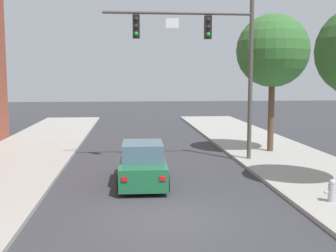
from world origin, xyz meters
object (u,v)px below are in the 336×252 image
object	(u,v)px
traffic_signal_mast	(209,49)
car_lead_green	(143,165)
street_tree_second	(273,51)
fire_hydrant	(332,190)

from	to	relation	value
traffic_signal_mast	car_lead_green	bearing A→B (deg)	-130.94
traffic_signal_mast	street_tree_second	world-z (taller)	traffic_signal_mast
car_lead_green	fire_hydrant	bearing A→B (deg)	-30.59
street_tree_second	fire_hydrant	bearing A→B (deg)	-97.13
traffic_signal_mast	car_lead_green	size ratio (longest dim) A/B	1.76
car_lead_green	fire_hydrant	world-z (taller)	car_lead_green
traffic_signal_mast	car_lead_green	distance (m)	6.79
traffic_signal_mast	street_tree_second	xyz separation A→B (m)	(3.73, 2.02, 0.03)
car_lead_green	street_tree_second	size ratio (longest dim) A/B	0.60
car_lead_green	fire_hydrant	xyz separation A→B (m)	(5.82, -3.44, -0.22)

